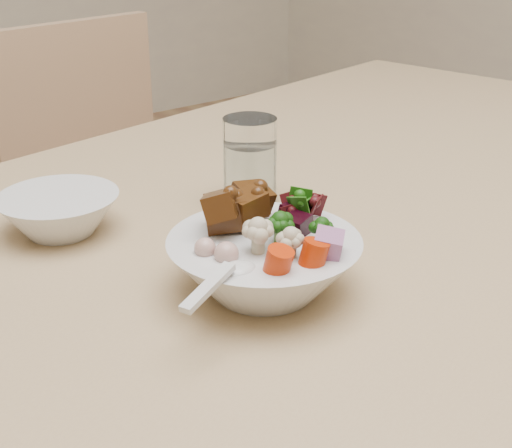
{
  "coord_description": "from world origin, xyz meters",
  "views": [
    {
      "loc": [
        -0.55,
        -0.47,
        1.1
      ],
      "look_at": [
        -0.14,
        0.04,
        0.8
      ],
      "focal_mm": 50.0,
      "sensor_mm": 36.0,
      "label": 1
    }
  ],
  "objects_px": {
    "dining_table": "(334,238)",
    "food_bowl": "(265,261)",
    "water_glass": "(250,166)",
    "side_bowl": "(60,214)",
    "chair_far": "(115,204)"
  },
  "relations": [
    {
      "from": "food_bowl",
      "to": "chair_far",
      "type": "bearing_deg",
      "value": 72.52
    },
    {
      "from": "dining_table",
      "to": "food_bowl",
      "type": "xyz_separation_m",
      "value": [
        -0.25,
        -0.15,
        0.11
      ]
    },
    {
      "from": "food_bowl",
      "to": "side_bowl",
      "type": "height_order",
      "value": "food_bowl"
    },
    {
      "from": "side_bowl",
      "to": "chair_far",
      "type": "bearing_deg",
      "value": 57.89
    },
    {
      "from": "dining_table",
      "to": "water_glass",
      "type": "height_order",
      "value": "water_glass"
    },
    {
      "from": "dining_table",
      "to": "water_glass",
      "type": "distance_m",
      "value": 0.18
    },
    {
      "from": "chair_far",
      "to": "food_bowl",
      "type": "bearing_deg",
      "value": -116.04
    },
    {
      "from": "dining_table",
      "to": "side_bowl",
      "type": "relative_size",
      "value": 11.94
    },
    {
      "from": "chair_far",
      "to": "water_glass",
      "type": "bearing_deg",
      "value": -110.47
    },
    {
      "from": "chair_far",
      "to": "side_bowl",
      "type": "bearing_deg",
      "value": -130.67
    },
    {
      "from": "dining_table",
      "to": "side_bowl",
      "type": "distance_m",
      "value": 0.38
    },
    {
      "from": "water_glass",
      "to": "side_bowl",
      "type": "xyz_separation_m",
      "value": [
        -0.23,
        0.08,
        -0.03
      ]
    },
    {
      "from": "side_bowl",
      "to": "dining_table",
      "type": "bearing_deg",
      "value": -16.25
    },
    {
      "from": "dining_table",
      "to": "side_bowl",
      "type": "xyz_separation_m",
      "value": [
        -0.36,
        0.1,
        0.1
      ]
    },
    {
      "from": "food_bowl",
      "to": "side_bowl",
      "type": "relative_size",
      "value": 1.36
    }
  ]
}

